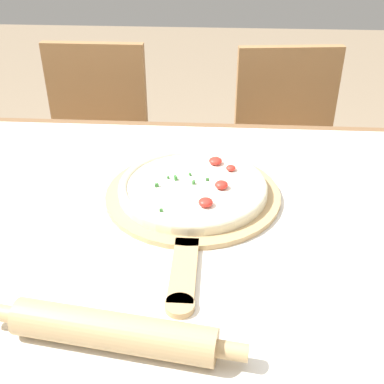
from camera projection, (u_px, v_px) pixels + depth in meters
name	position (u px, v px, depth m)	size (l,w,h in m)	color
dining_table	(164.00, 262.00, 1.04)	(1.27, 1.02, 0.76)	brown
towel_cloth	(162.00, 222.00, 0.99)	(1.19, 0.94, 0.00)	silver
pizza_peel	(192.00, 198.00, 1.05)	(0.38, 0.56, 0.01)	tan
pizza	(193.00, 187.00, 1.05)	(0.33, 0.33, 0.04)	beige
rolling_pin	(114.00, 331.00, 0.70)	(0.40, 0.10, 0.06)	tan
chair_left	(97.00, 146.00, 1.87)	(0.40, 0.40, 0.88)	#A37547
chair_right	(286.00, 151.00, 1.83)	(0.44, 0.44, 0.88)	#A37547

